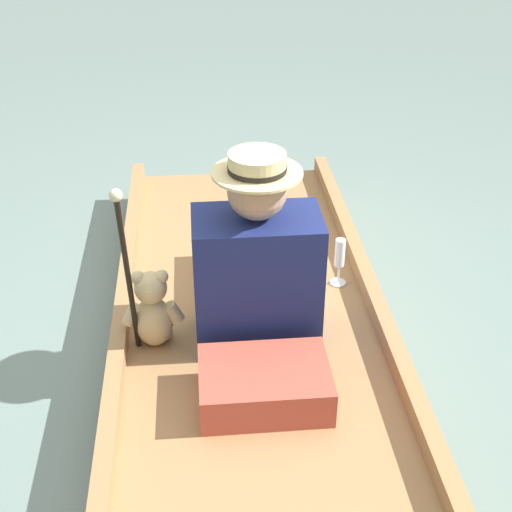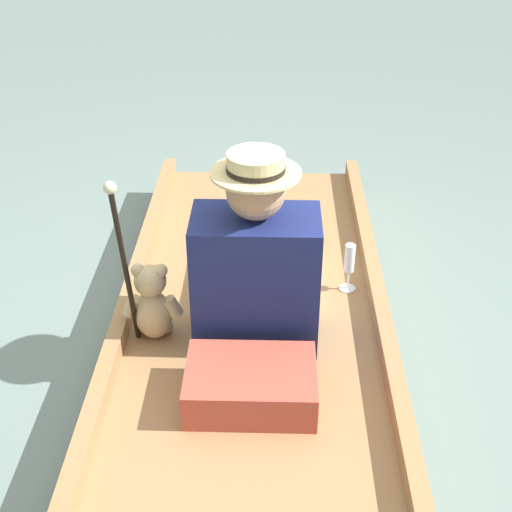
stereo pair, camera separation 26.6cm
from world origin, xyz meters
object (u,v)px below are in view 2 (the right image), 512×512
seated_person (256,267)px  teddy_bear (152,303)px  walking_cane (122,253)px  wine_glass (349,262)px

seated_person → teddy_bear: 0.42m
seated_person → walking_cane: bearing=-160.8°
teddy_bear → seated_person: bearing=12.6°
wine_glass → teddy_bear: bearing=-156.0°
teddy_bear → walking_cane: bearing=-121.4°
seated_person → walking_cane: seated_person is taller
seated_person → teddy_bear: (-0.40, -0.09, -0.12)m
seated_person → wine_glass: size_ratio=3.54×
teddy_bear → wine_glass: size_ratio=1.53×
wine_glass → walking_cane: walking_cane is taller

